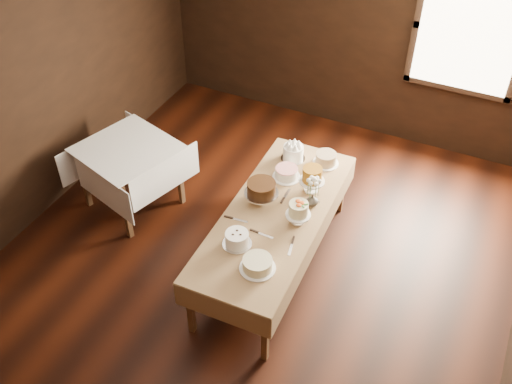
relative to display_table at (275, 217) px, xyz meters
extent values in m
cube|color=black|center=(-0.18, -0.25, -0.66)|extent=(5.00, 6.00, 0.01)
cube|color=beige|center=(-0.18, -0.25, 2.14)|extent=(5.00, 6.00, 0.01)
cube|color=black|center=(-0.18, 2.75, 0.74)|extent=(5.00, 0.02, 2.80)
cube|color=black|center=(-2.68, -0.25, 0.74)|extent=(0.02, 6.00, 2.80)
cube|color=#FFEABF|center=(1.12, 2.69, 0.94)|extent=(1.10, 0.05, 1.30)
cube|color=#4B311D|center=(-0.34, -1.07, -0.34)|extent=(0.06, 0.06, 0.64)
cube|color=#4B311D|center=(-0.39, 1.05, -0.34)|extent=(0.06, 0.06, 0.64)
cube|color=#4B311D|center=(0.39, -1.05, -0.34)|extent=(0.06, 0.06, 0.64)
cube|color=#4B311D|center=(0.34, 1.07, -0.34)|extent=(0.06, 0.06, 0.64)
cube|color=#4B311D|center=(0.00, 0.00, 0.02)|extent=(0.90, 2.26, 0.04)
cube|color=tan|center=(0.00, 0.00, 0.05)|extent=(0.96, 2.32, 0.01)
cube|color=#4B311D|center=(-2.29, -0.08, -0.29)|extent=(0.07, 0.07, 0.74)
cube|color=#4B311D|center=(-2.07, 0.64, -0.29)|extent=(0.07, 0.07, 0.74)
cube|color=#4B311D|center=(-1.57, -0.30, -0.29)|extent=(0.07, 0.07, 0.74)
cube|color=#4B311D|center=(-1.35, 0.42, -0.29)|extent=(0.07, 0.07, 0.74)
cube|color=#4B311D|center=(-1.82, 0.17, 0.10)|extent=(1.06, 1.06, 0.04)
cube|color=white|center=(-1.82, 0.17, 0.12)|extent=(1.16, 1.16, 0.01)
cylinder|color=silver|center=(-0.18, 0.86, 0.06)|extent=(0.26, 0.26, 0.01)
cylinder|color=white|center=(-0.18, 0.86, 0.14)|extent=(0.26, 0.26, 0.15)
cylinder|color=white|center=(0.16, 0.93, 0.06)|extent=(0.28, 0.28, 0.01)
cylinder|color=tan|center=(0.16, 0.93, 0.12)|extent=(0.28, 0.28, 0.12)
cylinder|color=white|center=(-0.12, 0.54, 0.06)|extent=(0.29, 0.29, 0.01)
cylinder|color=white|center=(-0.12, 0.54, 0.11)|extent=(0.31, 0.31, 0.10)
cylinder|color=white|center=(0.19, 0.46, 0.12)|extent=(0.26, 0.26, 0.14)
cylinder|color=#A66917|center=(0.19, 0.46, 0.27)|extent=(0.25, 0.25, 0.15)
cylinder|color=silver|center=(-0.19, 0.10, 0.11)|extent=(0.34, 0.34, 0.12)
cylinder|color=#391E0B|center=(-0.19, 0.10, 0.24)|extent=(0.39, 0.39, 0.12)
cylinder|color=white|center=(0.24, -0.02, 0.11)|extent=(0.24, 0.24, 0.12)
cylinder|color=beige|center=(0.24, -0.02, 0.23)|extent=(0.26, 0.26, 0.13)
cylinder|color=silver|center=(-0.14, -0.52, 0.06)|extent=(0.27, 0.27, 0.01)
cylinder|color=white|center=(-0.14, -0.52, 0.13)|extent=(0.26, 0.26, 0.12)
cylinder|color=white|center=(0.15, -0.71, 0.06)|extent=(0.32, 0.32, 0.01)
cylinder|color=beige|center=(0.15, -0.71, 0.11)|extent=(0.33, 0.33, 0.10)
cube|color=silver|center=(0.05, -0.31, 0.06)|extent=(0.24, 0.03, 0.01)
cube|color=silver|center=(0.32, -0.38, 0.06)|extent=(0.07, 0.24, 0.01)
cube|color=silver|center=(-0.01, 0.32, 0.06)|extent=(0.03, 0.24, 0.01)
cube|color=silver|center=(0.26, 0.30, 0.06)|extent=(0.23, 0.13, 0.01)
cube|color=silver|center=(-0.25, -0.23, 0.06)|extent=(0.24, 0.05, 0.01)
imported|color=#2D2823|center=(0.27, 0.26, 0.11)|extent=(0.17, 0.17, 0.12)
camera|label=1|loc=(1.61, -3.78, 3.88)|focal=41.23mm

